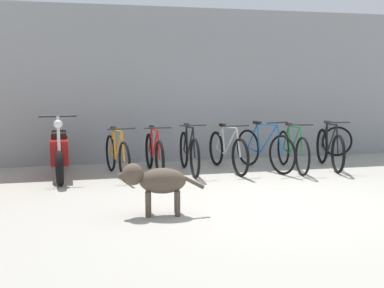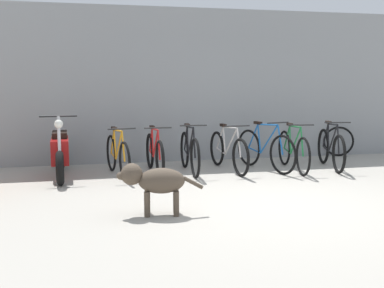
{
  "view_description": "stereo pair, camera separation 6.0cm",
  "coord_description": "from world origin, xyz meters",
  "px_view_note": "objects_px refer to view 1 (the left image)",
  "views": [
    {
      "loc": [
        -2.36,
        -5.5,
        1.59
      ],
      "look_at": [
        -0.86,
        1.14,
        0.65
      ],
      "focal_mm": 42.0,
      "sensor_mm": 36.0,
      "label": 1
    },
    {
      "loc": [
        -2.3,
        -5.51,
        1.59
      ],
      "look_at": [
        -0.86,
        1.14,
        0.65
      ],
      "focal_mm": 42.0,
      "sensor_mm": 36.0,
      "label": 2
    }
  ],
  "objects_px": {
    "bicycle_0": "(117,156)",
    "motorcycle": "(60,153)",
    "bicycle_1": "(154,154)",
    "stray_dog": "(155,181)",
    "bicycle_5": "(292,150)",
    "bicycle_2": "(189,152)",
    "bicycle_4": "(264,150)",
    "spare_tire_left": "(337,141)",
    "bicycle_3": "(227,151)",
    "bicycle_6": "(330,149)"
  },
  "relations": [
    {
      "from": "bicycle_1",
      "to": "bicycle_5",
      "type": "height_order",
      "value": "bicycle_5"
    },
    {
      "from": "bicycle_0",
      "to": "bicycle_3",
      "type": "bearing_deg",
      "value": 80.84
    },
    {
      "from": "bicycle_0",
      "to": "bicycle_2",
      "type": "xyz_separation_m",
      "value": [
        1.26,
        0.02,
        0.01
      ]
    },
    {
      "from": "bicycle_1",
      "to": "bicycle_2",
      "type": "bearing_deg",
      "value": 82.19
    },
    {
      "from": "bicycle_5",
      "to": "spare_tire_left",
      "type": "bearing_deg",
      "value": 133.05
    },
    {
      "from": "bicycle_1",
      "to": "stray_dog",
      "type": "xyz_separation_m",
      "value": [
        -0.33,
        -2.47,
        0.07
      ]
    },
    {
      "from": "bicycle_5",
      "to": "bicycle_6",
      "type": "relative_size",
      "value": 1.04
    },
    {
      "from": "bicycle_4",
      "to": "bicycle_5",
      "type": "height_order",
      "value": "bicycle_4"
    },
    {
      "from": "bicycle_0",
      "to": "bicycle_3",
      "type": "xyz_separation_m",
      "value": [
        1.97,
        0.05,
        -0.0
      ]
    },
    {
      "from": "bicycle_4",
      "to": "stray_dog",
      "type": "distance_m",
      "value": 3.32
    },
    {
      "from": "bicycle_5",
      "to": "spare_tire_left",
      "type": "relative_size",
      "value": 2.62
    },
    {
      "from": "bicycle_6",
      "to": "motorcycle",
      "type": "distance_m",
      "value": 4.86
    },
    {
      "from": "bicycle_0",
      "to": "bicycle_1",
      "type": "height_order",
      "value": "bicycle_0"
    },
    {
      "from": "bicycle_1",
      "to": "spare_tire_left",
      "type": "distance_m",
      "value": 4.24
    },
    {
      "from": "bicycle_3",
      "to": "motorcycle",
      "type": "distance_m",
      "value": 2.92
    },
    {
      "from": "bicycle_0",
      "to": "bicycle_2",
      "type": "relative_size",
      "value": 0.98
    },
    {
      "from": "bicycle_5",
      "to": "spare_tire_left",
      "type": "xyz_separation_m",
      "value": [
        1.62,
        1.23,
        -0.04
      ]
    },
    {
      "from": "bicycle_5",
      "to": "motorcycle",
      "type": "relative_size",
      "value": 0.89
    },
    {
      "from": "bicycle_4",
      "to": "spare_tire_left",
      "type": "relative_size",
      "value": 2.51
    },
    {
      "from": "bicycle_3",
      "to": "bicycle_1",
      "type": "bearing_deg",
      "value": -97.1
    },
    {
      "from": "bicycle_5",
      "to": "bicycle_6",
      "type": "bearing_deg",
      "value": 97.59
    },
    {
      "from": "bicycle_2",
      "to": "bicycle_4",
      "type": "distance_m",
      "value": 1.39
    },
    {
      "from": "bicycle_4",
      "to": "motorcycle",
      "type": "xyz_separation_m",
      "value": [
        -3.59,
        0.16,
        0.04
      ]
    },
    {
      "from": "bicycle_0",
      "to": "motorcycle",
      "type": "relative_size",
      "value": 0.84
    },
    {
      "from": "bicycle_4",
      "to": "spare_tire_left",
      "type": "height_order",
      "value": "bicycle_4"
    },
    {
      "from": "bicycle_1",
      "to": "spare_tire_left",
      "type": "xyz_separation_m",
      "value": [
        4.12,
        1.0,
        -0.02
      ]
    },
    {
      "from": "bicycle_2",
      "to": "bicycle_5",
      "type": "relative_size",
      "value": 0.96
    },
    {
      "from": "stray_dog",
      "to": "bicycle_5",
      "type": "bearing_deg",
      "value": -133.07
    },
    {
      "from": "bicycle_3",
      "to": "bicycle_4",
      "type": "relative_size",
      "value": 1.08
    },
    {
      "from": "bicycle_1",
      "to": "motorcycle",
      "type": "distance_m",
      "value": 1.59
    },
    {
      "from": "bicycle_2",
      "to": "motorcycle",
      "type": "height_order",
      "value": "motorcycle"
    },
    {
      "from": "bicycle_1",
      "to": "motorcycle",
      "type": "relative_size",
      "value": 0.87
    },
    {
      "from": "bicycle_2",
      "to": "spare_tire_left",
      "type": "bearing_deg",
      "value": 107.39
    },
    {
      "from": "bicycle_1",
      "to": "stray_dog",
      "type": "height_order",
      "value": "bicycle_1"
    },
    {
      "from": "bicycle_3",
      "to": "stray_dog",
      "type": "relative_size",
      "value": 1.68
    },
    {
      "from": "bicycle_3",
      "to": "bicycle_6",
      "type": "xyz_separation_m",
      "value": [
        1.93,
        -0.18,
        0.01
      ]
    },
    {
      "from": "bicycle_2",
      "to": "bicycle_5",
      "type": "distance_m",
      "value": 1.89
    },
    {
      "from": "bicycle_6",
      "to": "bicycle_3",
      "type": "bearing_deg",
      "value": -82.59
    },
    {
      "from": "stray_dog",
      "to": "bicycle_6",
      "type": "bearing_deg",
      "value": -139.23
    },
    {
      "from": "bicycle_2",
      "to": "bicycle_5",
      "type": "height_order",
      "value": "bicycle_2"
    },
    {
      "from": "bicycle_1",
      "to": "motorcycle",
      "type": "bearing_deg",
      "value": -94.71
    },
    {
      "from": "motorcycle",
      "to": "bicycle_6",
      "type": "bearing_deg",
      "value": 83.51
    },
    {
      "from": "bicycle_2",
      "to": "bicycle_3",
      "type": "relative_size",
      "value": 0.93
    },
    {
      "from": "bicycle_0",
      "to": "bicycle_3",
      "type": "relative_size",
      "value": 0.91
    },
    {
      "from": "bicycle_3",
      "to": "bicycle_5",
      "type": "relative_size",
      "value": 1.03
    },
    {
      "from": "stray_dog",
      "to": "bicycle_1",
      "type": "bearing_deg",
      "value": -89.0
    },
    {
      "from": "bicycle_0",
      "to": "bicycle_6",
      "type": "distance_m",
      "value": 3.9
    },
    {
      "from": "bicycle_2",
      "to": "stray_dog",
      "type": "bearing_deg",
      "value": -20.62
    },
    {
      "from": "bicycle_2",
      "to": "stray_dog",
      "type": "height_order",
      "value": "bicycle_2"
    },
    {
      "from": "bicycle_0",
      "to": "bicycle_2",
      "type": "height_order",
      "value": "bicycle_2"
    }
  ]
}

